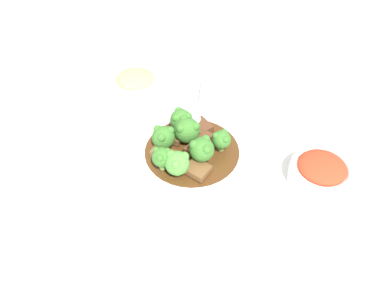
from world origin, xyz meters
TOP-DOWN VIEW (x-y plane):
  - ground_plane at (0.00, 0.00)m, footprint 4.00×4.00m
  - main_plate at (0.00, 0.00)m, footprint 0.32×0.32m
  - beef_strip_0 at (0.04, 0.05)m, footprint 0.05×0.05m
  - beef_strip_1 at (-0.06, -0.00)m, footprint 0.06×0.06m
  - beef_strip_2 at (-0.03, 0.04)m, footprint 0.06×0.05m
  - beef_strip_3 at (-0.01, -0.06)m, footprint 0.06×0.06m
  - beef_strip_4 at (0.02, -0.00)m, footprint 0.08×0.07m
  - broccoli_floret_0 at (-0.05, 0.03)m, footprint 0.05×0.05m
  - broccoli_floret_1 at (0.06, -0.02)m, footprint 0.04×0.04m
  - broccoli_floret_2 at (0.00, 0.03)m, footprint 0.05×0.05m
  - broccoli_floret_3 at (-0.05, -0.05)m, footprint 0.05×0.05m
  - broccoli_floret_4 at (0.01, -0.04)m, footprint 0.05×0.05m
  - broccoli_floret_5 at (0.00, 0.06)m, footprint 0.05×0.05m
  - broccoli_floret_6 at (-0.07, -0.03)m, footprint 0.04×0.04m
  - serving_spoon at (0.04, 0.08)m, footprint 0.13×0.20m
  - side_bowl_kimchi at (0.20, -0.16)m, footprint 0.12×0.12m
  - side_bowl_appetizer at (-0.05, 0.26)m, footprint 0.12×0.12m
  - sauce_dish at (-0.15, -0.20)m, footprint 0.08×0.08m

SIDE VIEW (x-z plane):
  - ground_plane at x=0.00m, z-range 0.00..0.00m
  - sauce_dish at x=-0.15m, z-range 0.00..0.01m
  - main_plate at x=0.00m, z-range 0.00..0.02m
  - beef_strip_4 at x=0.02m, z-range 0.02..0.03m
  - serving_spoon at x=0.04m, z-range 0.02..0.03m
  - beef_strip_0 at x=0.04m, z-range 0.02..0.03m
  - beef_strip_3 at x=-0.01m, z-range 0.02..0.03m
  - beef_strip_1 at x=-0.06m, z-range 0.02..0.03m
  - beef_strip_2 at x=-0.03m, z-range 0.02..0.03m
  - side_bowl_appetizer at x=-0.05m, z-range 0.00..0.06m
  - side_bowl_kimchi at x=0.20m, z-range 0.00..0.06m
  - broccoli_floret_0 at x=-0.05m, z-range 0.02..0.07m
  - broccoli_floret_1 at x=0.06m, z-range 0.02..0.07m
  - broccoli_floret_2 at x=0.00m, z-range 0.02..0.08m
  - broccoli_floret_3 at x=-0.05m, z-range 0.02..0.08m
  - broccoli_floret_5 at x=0.00m, z-range 0.02..0.08m
  - broccoli_floret_6 at x=-0.07m, z-range 0.03..0.08m
  - broccoli_floret_4 at x=0.01m, z-range 0.02..0.08m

